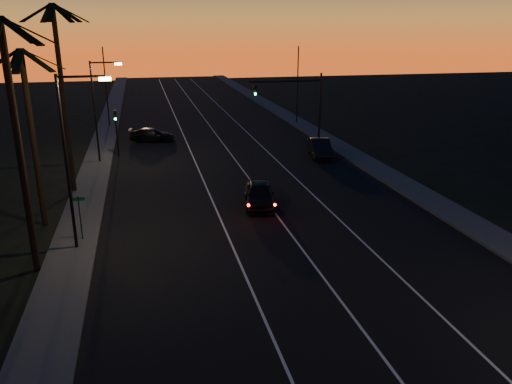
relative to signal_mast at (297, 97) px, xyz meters
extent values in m
cube|color=black|center=(-7.14, -9.99, -4.78)|extent=(20.00, 170.00, 0.01)
cube|color=#3B3B38|center=(-18.34, -9.99, -4.70)|extent=(2.40, 170.00, 0.16)
cube|color=#3B3B38|center=(4.06, -9.99, -4.70)|extent=(2.40, 170.00, 0.16)
cube|color=silver|center=(-10.14, -9.99, -4.76)|extent=(0.12, 160.00, 0.01)
cube|color=silver|center=(-6.64, -9.99, -4.76)|extent=(0.12, 160.00, 0.01)
cube|color=silver|center=(-3.14, -9.99, -4.76)|extent=(0.12, 160.00, 0.01)
cylinder|color=black|center=(-19.74, -21.99, 0.97)|extent=(0.32, 0.32, 11.50)
cube|color=black|center=(-18.71, -21.73, 6.15)|extent=(2.18, 0.92, 1.18)
cube|color=black|center=(-19.30, -21.03, 6.15)|extent=(1.25, 2.12, 1.18)
cube|color=black|center=(-18.89, -22.63, 6.15)|extent=(1.95, 1.61, 1.18)
cylinder|color=black|center=(-20.34, -15.99, 0.22)|extent=(0.32, 0.32, 10.00)
cube|color=black|center=(-19.31, -15.73, 4.65)|extent=(2.18, 0.92, 1.18)
cube|color=black|center=(-19.90, -15.03, 4.65)|extent=(1.25, 2.12, 1.18)
cube|color=black|center=(-20.82, -15.05, 4.65)|extent=(1.34, 2.09, 1.18)
cube|color=black|center=(-21.37, -15.78, 4.65)|extent=(2.18, 0.82, 1.18)
cube|color=black|center=(-21.15, -16.67, 4.65)|extent=(1.90, 1.69, 1.18)
cube|color=black|center=(-20.31, -17.05, 4.65)|extent=(0.45, 2.16, 1.18)
cube|color=black|center=(-19.49, -16.63, 4.65)|extent=(1.95, 1.61, 1.18)
cylinder|color=black|center=(-19.34, -9.99, 1.47)|extent=(0.32, 0.32, 12.50)
cube|color=black|center=(-18.31, -9.73, 7.15)|extent=(2.18, 0.92, 1.18)
cube|color=black|center=(-18.90, -9.03, 7.15)|extent=(1.25, 2.12, 1.18)
cube|color=black|center=(-19.82, -9.05, 7.15)|extent=(1.34, 2.09, 1.18)
cube|color=black|center=(-20.37, -9.78, 7.15)|extent=(2.18, 0.82, 1.18)
cube|color=black|center=(-20.15, -10.67, 7.15)|extent=(1.90, 1.69, 1.18)
cube|color=black|center=(-19.31, -11.05, 7.15)|extent=(0.45, 2.16, 1.18)
cube|color=black|center=(-18.49, -10.63, 7.15)|extent=(1.95, 1.61, 1.18)
cylinder|color=black|center=(-18.14, -19.99, -0.28)|extent=(0.16, 0.16, 9.00)
cylinder|color=black|center=(-17.04, -19.99, 4.07)|extent=(2.20, 0.12, 0.12)
cube|color=#F7C563|center=(-15.94, -19.99, 3.94)|extent=(0.55, 0.26, 0.16)
cylinder|color=black|center=(-18.14, -1.99, -0.53)|extent=(0.16, 0.16, 8.50)
cylinder|color=black|center=(-17.04, -1.99, 3.57)|extent=(2.20, 0.12, 0.12)
cube|color=#F7C563|center=(-15.94, -1.99, 3.44)|extent=(0.55, 0.26, 0.16)
cylinder|color=black|center=(-17.94, -18.99, -3.48)|extent=(0.06, 0.06, 2.60)
cube|color=#0C4920|center=(-17.94, -18.99, -2.33)|extent=(0.70, 0.03, 0.20)
cylinder|color=black|center=(2.36, 0.01, -1.28)|extent=(0.20, 0.20, 7.00)
cylinder|color=black|center=(-1.14, 0.01, 1.52)|extent=(7.00, 0.16, 0.16)
cube|color=black|center=(-4.04, 0.01, 0.77)|extent=(0.32, 0.28, 1.00)
sphere|color=black|center=(-4.04, -0.16, 1.09)|extent=(0.20, 0.20, 0.20)
sphere|color=black|center=(-4.04, -0.16, 0.77)|extent=(0.20, 0.20, 0.20)
sphere|color=#14FF59|center=(-4.04, -0.16, 0.45)|extent=(0.20, 0.20, 0.20)
cylinder|color=black|center=(-16.64, 0.01, -2.68)|extent=(0.14, 0.14, 4.20)
cube|color=black|center=(-16.64, 0.01, -1.08)|extent=(0.28, 0.25, 0.90)
sphere|color=black|center=(-16.64, -0.14, -0.80)|extent=(0.18, 0.18, 0.18)
sphere|color=black|center=(-16.64, -0.14, -1.08)|extent=(0.18, 0.18, 0.18)
sphere|color=#14FF59|center=(-16.64, -0.14, -1.36)|extent=(0.18, 0.18, 0.18)
cylinder|color=black|center=(-18.14, 15.01, -0.28)|extent=(0.14, 0.14, 9.00)
cylinder|color=black|center=(3.86, 12.01, -0.28)|extent=(0.14, 0.14, 9.00)
imported|color=black|center=(-7.27, -15.58, -3.99)|extent=(2.67, 4.87, 1.57)
sphere|color=#FF0F05|center=(-8.55, -18.14, -3.74)|extent=(0.18, 0.18, 0.18)
sphere|color=#FF0F05|center=(-7.01, -18.43, -3.74)|extent=(0.18, 0.18, 0.18)
imported|color=black|center=(0.99, -4.14, -3.98)|extent=(2.52, 5.05, 1.59)
imported|color=black|center=(-13.47, 5.65, -4.11)|extent=(4.89, 2.97, 1.33)
camera|label=1|loc=(-14.32, -45.32, 6.29)|focal=35.00mm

